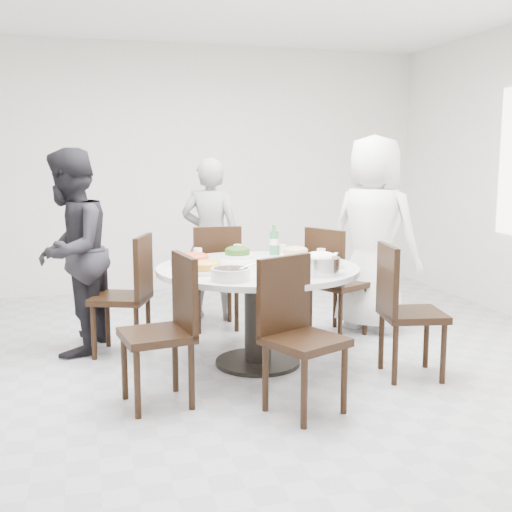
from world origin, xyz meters
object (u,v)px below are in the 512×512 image
object	(u,v)px
dining_table	(258,316)
rice_bowl	(320,266)
diner_middle	(211,239)
soup_bowl	(231,274)
diner_right	(373,234)
chair_ne	(338,282)
chair_n	(214,277)
chair_sw	(156,332)
beverage_bottle	(274,240)
chair_s	(305,337)
chair_nw	(121,295)
chair_se	(413,311)
diner_left	(71,252)

from	to	relation	value
dining_table	rice_bowl	world-z (taller)	rice_bowl
diner_middle	soup_bowl	xyz separation A→B (m)	(-0.26, -1.89, 0.02)
diner_right	soup_bowl	distance (m)	1.93
chair_ne	chair_n	size ratio (longest dim) A/B	1.00
chair_sw	beverage_bottle	world-z (taller)	beverage_bottle
dining_table	chair_sw	xyz separation A→B (m)	(-0.83, -0.59, 0.10)
chair_s	diner_right	bearing A→B (deg)	28.60
diner_middle	rice_bowl	size ratio (longest dim) A/B	5.66
chair_nw	beverage_bottle	world-z (taller)	beverage_bottle
chair_nw	chair_sw	world-z (taller)	same
dining_table	chair_n	xyz separation A→B (m)	(-0.10, 1.10, 0.10)
diner_middle	beverage_bottle	bearing A→B (deg)	134.20
chair_se	soup_bowl	size ratio (longest dim) A/B	3.68
chair_n	rice_bowl	xyz separation A→B (m)	(0.43, -1.51, 0.33)
dining_table	chair_nw	distance (m)	1.11
diner_right	chair_se	bearing A→B (deg)	129.63
diner_left	rice_bowl	size ratio (longest dim) A/B	5.94
diner_left	rice_bowl	xyz separation A→B (m)	(1.67, -1.10, -0.00)
diner_right	rice_bowl	xyz separation A→B (m)	(-0.93, -1.08, -0.06)
chair_se	diner_left	bearing A→B (deg)	72.71
chair_s	diner_middle	world-z (taller)	diner_middle
soup_bowl	diner_left	bearing A→B (deg)	132.00
chair_ne	diner_left	world-z (taller)	diner_left
chair_ne	chair_se	world-z (taller)	same
diner_left	rice_bowl	bearing A→B (deg)	75.22
diner_middle	chair_s	bearing A→B (deg)	116.30
dining_table	chair_nw	size ratio (longest dim) A/B	1.58
soup_bowl	beverage_bottle	bearing A→B (deg)	58.04
chair_se	diner_right	bearing A→B (deg)	-2.04
chair_nw	diner_right	world-z (taller)	diner_right
dining_table	chair_sw	bearing A→B (deg)	-144.42
chair_s	soup_bowl	xyz separation A→B (m)	(-0.34, 0.51, 0.31)
chair_ne	diner_left	xyz separation A→B (m)	(-2.23, 0.10, 0.34)
dining_table	soup_bowl	world-z (taller)	soup_bowl
chair_sw	chair_s	size ratio (longest dim) A/B	1.00
chair_ne	diner_right	size ratio (longest dim) A/B	0.55
dining_table	chair_sw	size ratio (longest dim) A/B	1.58
chair_n	soup_bowl	world-z (taller)	chair_n
chair_n	diner_left	xyz separation A→B (m)	(-1.24, -0.41, 0.34)
dining_table	diner_left	world-z (taller)	diner_left
dining_table	beverage_bottle	distance (m)	0.76
dining_table	diner_middle	world-z (taller)	diner_middle
diner_right	beverage_bottle	size ratio (longest dim) A/B	7.00
chair_se	rice_bowl	distance (m)	0.74
chair_sw	diner_middle	xyz separation A→B (m)	(0.77, 2.03, 0.30)
diner_middle	beverage_bottle	distance (m)	1.00
chair_ne	diner_left	bearing A→B (deg)	59.82
chair_s	diner_middle	xyz separation A→B (m)	(-0.08, 2.40, 0.30)
soup_bowl	dining_table	bearing A→B (deg)	55.08
chair_nw	chair_ne	bearing A→B (deg)	112.56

